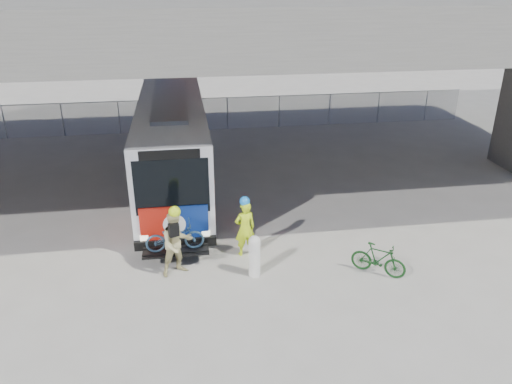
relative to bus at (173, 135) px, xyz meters
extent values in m
plane|color=#9E9991|center=(2.00, -4.30, -2.11)|extent=(160.00, 160.00, 0.00)
cube|color=silver|center=(0.00, -0.02, -0.16)|extent=(2.55, 12.00, 3.20)
cube|color=black|center=(0.00, 0.48, 0.48)|extent=(2.61, 11.00, 1.28)
cube|color=black|center=(0.00, -5.97, 0.23)|extent=(2.24, 0.12, 1.76)
cube|color=black|center=(0.00, -5.97, 1.25)|extent=(1.78, 0.12, 0.30)
cube|color=black|center=(0.00, -6.07, -1.66)|extent=(2.55, 0.20, 0.30)
cube|color=#A3170C|center=(-0.55, -6.04, -1.01)|extent=(1.00, 0.08, 1.20)
cube|color=navy|center=(0.55, -6.04, -1.01)|extent=(1.00, 0.08, 1.20)
cylinder|color=silver|center=(0.00, -6.06, -1.01)|extent=(0.70, 0.06, 0.70)
cube|color=gray|center=(0.00, -0.02, 1.51)|extent=(1.28, 7.20, 0.14)
cube|color=black|center=(0.00, -6.57, -1.66)|extent=(2.00, 0.70, 0.06)
cylinder|color=black|center=(-1.16, -4.42, -1.61)|extent=(0.30, 1.00, 1.00)
cylinder|color=black|center=(1.15, -4.42, -1.61)|extent=(0.30, 1.00, 1.00)
cylinder|color=black|center=(-1.16, 4.18, -1.61)|extent=(0.30, 1.00, 1.00)
cylinder|color=black|center=(1.15, 4.18, -1.61)|extent=(0.30, 1.00, 1.00)
cube|color=#A3170C|center=(-1.31, -3.82, -0.81)|extent=(0.06, 2.60, 1.70)
cube|color=navy|center=(-1.31, -2.22, -0.81)|extent=(0.06, 1.40, 1.70)
cube|color=#A3170C|center=(1.30, -3.82, -0.81)|extent=(0.06, 2.60, 1.70)
cube|color=navy|center=(1.30, -2.22, -0.81)|extent=(0.06, 1.40, 1.70)
imported|color=#395D7D|center=(0.00, -6.57, -1.17)|extent=(1.79, 0.72, 0.92)
cube|color=#605E59|center=(2.00, -0.30, 4.64)|extent=(40.00, 16.00, 1.50)
cylinder|color=gray|center=(-6.00, 7.70, -1.21)|extent=(0.06, 0.06, 1.80)
cylinder|color=gray|center=(-2.00, 7.70, -1.21)|extent=(0.06, 0.06, 1.80)
cylinder|color=gray|center=(2.00, 7.70, -1.21)|extent=(0.06, 0.06, 1.80)
cylinder|color=gray|center=(6.00, 7.70, -1.21)|extent=(0.06, 0.06, 1.80)
cylinder|color=gray|center=(10.00, 7.70, -1.21)|extent=(0.06, 0.06, 1.80)
cylinder|color=gray|center=(14.00, 7.70, -1.21)|extent=(0.06, 0.06, 1.80)
plane|color=gray|center=(2.00, 7.70, -1.21)|extent=(30.00, 0.00, 30.00)
cube|color=gray|center=(2.00, 7.70, -0.29)|extent=(30.00, 0.05, 0.04)
cube|color=brown|center=(-16.00, 40.70, 2.89)|extent=(14.00, 10.00, 10.00)
cube|color=brown|center=(26.00, 35.70, 1.89)|extent=(10.00, 8.00, 8.00)
cylinder|color=white|center=(2.28, -7.56, -1.54)|extent=(0.34, 0.34, 1.14)
sphere|color=white|center=(2.28, -7.56, -0.97)|extent=(0.34, 0.34, 0.34)
imported|color=#CFF319|center=(2.17, -6.32, -1.19)|extent=(0.75, 0.57, 1.83)
sphere|color=#1A7CE2|center=(2.17, -6.32, -0.26)|extent=(0.32, 0.32, 0.32)
imported|color=tan|center=(0.06, -7.11, -1.11)|extent=(1.19, 1.07, 2.00)
sphere|color=#CEF219|center=(0.06, -7.11, -0.09)|extent=(0.35, 0.35, 0.35)
cube|color=black|center=(0.01, -7.29, -0.56)|extent=(0.32, 0.25, 0.40)
imported|color=#154218|center=(5.90, -8.04, -1.62)|extent=(1.59, 1.35, 0.99)
camera|label=1|loc=(0.44, -19.98, 6.08)|focal=35.00mm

